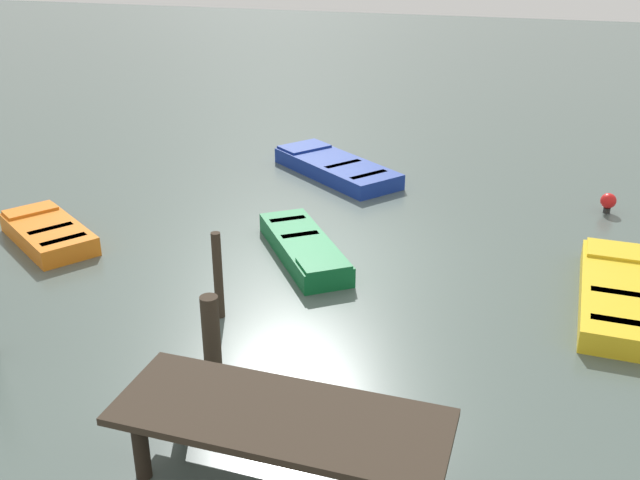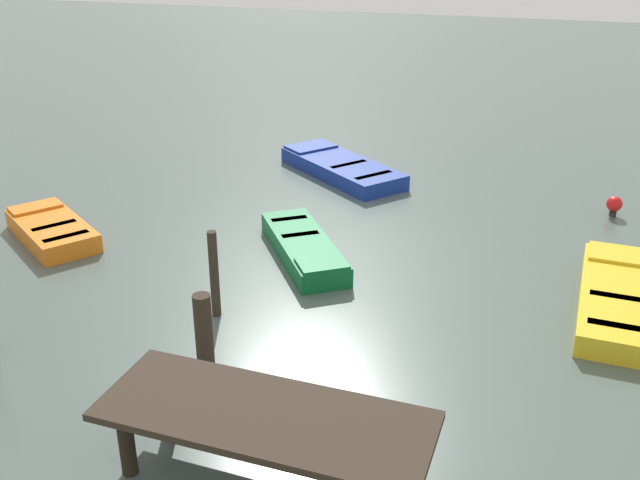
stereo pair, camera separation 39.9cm
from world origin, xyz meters
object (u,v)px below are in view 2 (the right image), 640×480
at_px(rowboat_blue, 341,167).
at_px(rowboat_yellow, 621,298).
at_px(dock_segment, 265,422).
at_px(marker_buoy, 614,204).
at_px(rowboat_orange, 52,230).
at_px(rowboat_green, 304,247).
at_px(mooring_piling_far_right, 214,274).
at_px(mooring_piling_far_left, 204,331).

bearing_deg(rowboat_blue, rowboat_yellow, 178.99).
distance_m(dock_segment, marker_buoy, 11.35).
height_order(dock_segment, marker_buoy, dock_segment).
relative_size(rowboat_orange, rowboat_blue, 0.72).
distance_m(rowboat_green, marker_buoy, 7.45).
relative_size(rowboat_orange, rowboat_green, 0.88).
bearing_deg(rowboat_blue, dock_segment, 139.79).
xyz_separation_m(dock_segment, mooring_piling_far_right, (2.31, -3.43, -0.02)).
xyz_separation_m(mooring_piling_far_right, marker_buoy, (-6.76, -6.99, -0.51)).
xyz_separation_m(rowboat_green, marker_buoy, (-6.08, -4.31, 0.07)).
bearing_deg(marker_buoy, rowboat_blue, -7.12).
xyz_separation_m(mooring_piling_far_left, mooring_piling_far_right, (0.52, -1.47, 0.18)).
distance_m(dock_segment, mooring_piling_far_right, 4.14).
distance_m(rowboat_orange, rowboat_green, 5.50).
distance_m(rowboat_yellow, rowboat_blue, 8.68).
xyz_separation_m(dock_segment, mooring_piling_far_left, (1.79, -1.96, -0.20)).
bearing_deg(mooring_piling_far_right, rowboat_blue, -89.64).
bearing_deg(marker_buoy, rowboat_orange, 23.94).
xyz_separation_m(rowboat_orange, mooring_piling_far_left, (-5.28, 3.35, 0.40)).
xyz_separation_m(rowboat_green, mooring_piling_far_right, (0.68, 2.68, 0.58)).
xyz_separation_m(mooring_piling_far_left, marker_buoy, (-6.24, -8.46, -0.33)).
distance_m(rowboat_green, rowboat_yellow, 6.02).
xyz_separation_m(rowboat_yellow, mooring_piling_far_left, (6.18, 3.86, 0.40)).
xyz_separation_m(rowboat_yellow, rowboat_blue, (6.74, -5.46, -0.00)).
height_order(rowboat_orange, mooring_piling_far_left, mooring_piling_far_left).
bearing_deg(rowboat_green, rowboat_yellow, 52.00).
xyz_separation_m(rowboat_blue, mooring_piling_far_left, (-0.57, 9.32, 0.40)).
distance_m(rowboat_orange, marker_buoy, 12.61).
distance_m(rowboat_orange, rowboat_blue, 7.60).
height_order(rowboat_yellow, mooring_piling_far_left, mooring_piling_far_left).
relative_size(rowboat_blue, marker_buoy, 8.18).
bearing_deg(mooring_piling_far_left, marker_buoy, -126.42).
height_order(mooring_piling_far_left, marker_buoy, mooring_piling_far_left).
bearing_deg(rowboat_green, rowboat_blue, 152.91).
height_order(rowboat_green, mooring_piling_far_left, mooring_piling_far_left).
height_order(mooring_piling_far_left, mooring_piling_far_right, mooring_piling_far_right).
xyz_separation_m(rowboat_blue, marker_buoy, (-6.81, 0.85, 0.07)).
distance_m(rowboat_orange, mooring_piling_far_right, 5.15).
relative_size(mooring_piling_far_right, marker_buoy, 3.30).
height_order(dock_segment, mooring_piling_far_left, mooring_piling_far_left).
relative_size(dock_segment, mooring_piling_far_right, 2.60).
bearing_deg(mooring_piling_far_left, dock_segment, 132.42).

